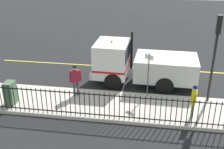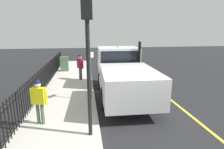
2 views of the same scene
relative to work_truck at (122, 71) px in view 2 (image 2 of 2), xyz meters
The scene contains 11 objects.
ground_plane 3.27m from the work_truck, 96.17° to the left, with size 60.38×60.38×0.00m, color #232326.
sidewalk_slab 4.33m from the work_truck, 45.97° to the left, with size 2.88×27.45×0.12m, color beige.
lane_marking 3.95m from the work_truck, 126.96° to the left, with size 0.12×24.70×0.01m, color yellow.
work_truck is the anchor object (origin of this frame).
worker_standing 3.65m from the work_truck, 52.95° to the right, with size 0.44×0.54×1.69m.
pedestrian_distant 4.49m from the work_truck, 39.37° to the left, with size 0.59×0.31×1.61m.
iron_fence 5.14m from the work_truck, 35.76° to the left, with size 0.04×23.36×1.27m.
traffic_light_near 4.59m from the work_truck, 64.97° to the left, with size 0.32×0.23×4.33m.
utility_cabinet 6.84m from the work_truck, 58.83° to the right, with size 0.62×0.45×1.16m, color #4C6B4C.
traffic_cone 2.53m from the work_truck, 133.50° to the right, with size 0.45×0.45×0.65m, color orange.
street_sign 1.82m from the work_truck, 25.02° to the left, with size 0.31×0.42×2.31m.
Camera 2 is at (2.18, 5.94, 3.31)m, focal length 28.95 mm.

